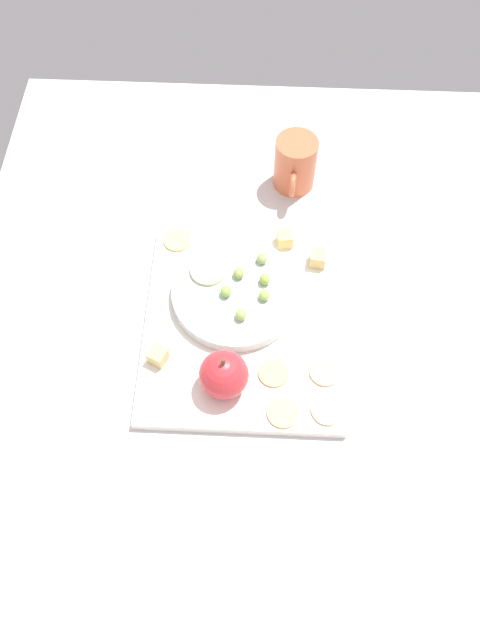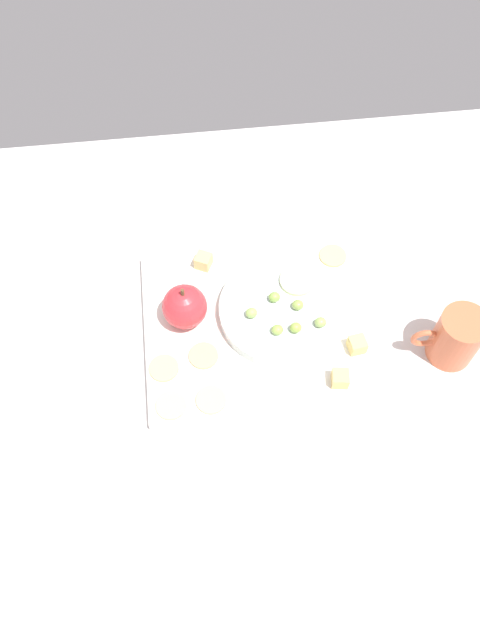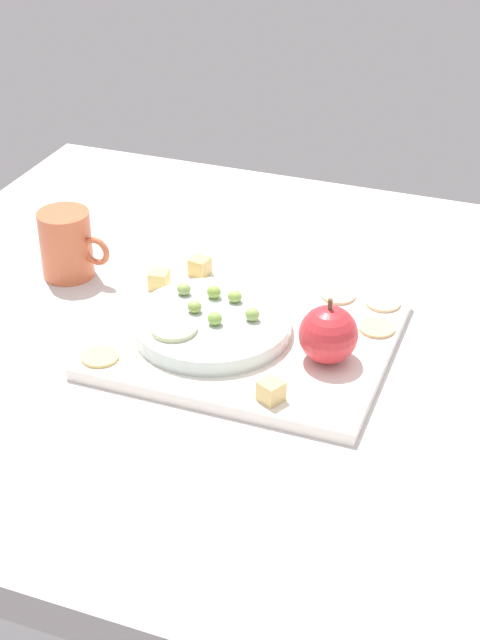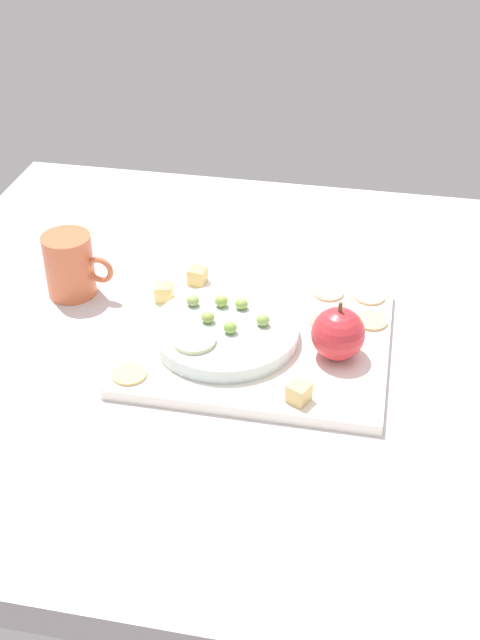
# 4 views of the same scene
# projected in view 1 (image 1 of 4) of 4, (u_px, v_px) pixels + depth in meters

# --- Properties ---
(table) EXTENTS (1.12, 0.91, 0.04)m
(table) POSITION_uv_depth(u_px,v_px,m) (262.00, 362.00, 0.93)
(table) COLOR silver
(table) RESTS_ON ground
(platter) EXTENTS (0.33, 0.29, 0.02)m
(platter) POSITION_uv_depth(u_px,v_px,m) (244.00, 324.00, 0.93)
(platter) COLOR white
(platter) RESTS_ON table
(serving_dish) EXTENTS (0.19, 0.19, 0.02)m
(serving_dish) POSITION_uv_depth(u_px,v_px,m) (236.00, 293.00, 0.94)
(serving_dish) COLOR silver
(serving_dish) RESTS_ON platter
(apple_whole) EXTENTS (0.07, 0.07, 0.07)m
(apple_whole) POSITION_uv_depth(u_px,v_px,m) (224.00, 375.00, 0.84)
(apple_whole) COLOR red
(apple_whole) RESTS_ON platter
(apple_stem) EXTENTS (0.01, 0.01, 0.01)m
(apple_stem) POSITION_uv_depth(u_px,v_px,m) (223.00, 362.00, 0.81)
(apple_stem) COLOR brown
(apple_stem) RESTS_ON apple_whole
(cheese_cube_0) EXTENTS (0.03, 0.03, 0.02)m
(cheese_cube_0) POSITION_uv_depth(u_px,v_px,m) (318.00, 258.00, 0.96)
(cheese_cube_0) COLOR #EAC471
(cheese_cube_0) RESTS_ON platter
(cheese_cube_1) EXTENTS (0.03, 0.03, 0.02)m
(cheese_cube_1) POSITION_uv_depth(u_px,v_px,m) (158.00, 356.00, 0.88)
(cheese_cube_1) COLOR #E9C677
(cheese_cube_1) RESTS_ON platter
(cheese_cube_2) EXTENTS (0.03, 0.03, 0.02)m
(cheese_cube_2) POSITION_uv_depth(u_px,v_px,m) (285.00, 239.00, 0.98)
(cheese_cube_2) COLOR #F2D274
(cheese_cube_2) RESTS_ON platter
(cracker_0) EXTENTS (0.04, 0.04, 0.00)m
(cracker_0) POSITION_uv_depth(u_px,v_px,m) (325.00, 372.00, 0.88)
(cracker_0) COLOR #E1B78C
(cracker_0) RESTS_ON platter
(cracker_1) EXTENTS (0.04, 0.04, 0.00)m
(cracker_1) POSITION_uv_depth(u_px,v_px,m) (283.00, 413.00, 0.85)
(cracker_1) COLOR #D3B680
(cracker_1) RESTS_ON platter
(cracker_2) EXTENTS (0.04, 0.04, 0.00)m
(cracker_2) POSITION_uv_depth(u_px,v_px,m) (327.00, 410.00, 0.85)
(cracker_2) COLOR beige
(cracker_2) RESTS_ON platter
(cracker_3) EXTENTS (0.04, 0.04, 0.00)m
(cracker_3) POSITION_uv_depth(u_px,v_px,m) (274.00, 373.00, 0.88)
(cracker_3) COLOR #E2B37C
(cracker_3) RESTS_ON platter
(cracker_4) EXTENTS (0.04, 0.04, 0.00)m
(cracker_4) POSITION_uv_depth(u_px,v_px,m) (177.00, 240.00, 0.99)
(cracker_4) COLOR #E1C67C
(cracker_4) RESTS_ON platter
(grape_0) EXTENTS (0.02, 0.02, 0.01)m
(grape_0) POSITION_uv_depth(u_px,v_px,m) (239.00, 273.00, 0.93)
(grape_0) COLOR #91AD51
(grape_0) RESTS_ON serving_dish
(grape_1) EXTENTS (0.02, 0.02, 0.02)m
(grape_1) POSITION_uv_depth(u_px,v_px,m) (263.00, 279.00, 0.93)
(grape_1) COLOR #96B94A
(grape_1) RESTS_ON serving_dish
(grape_2) EXTENTS (0.02, 0.02, 0.01)m
(grape_2) POSITION_uv_depth(u_px,v_px,m) (267.00, 295.00, 0.91)
(grape_2) COLOR #96BB52
(grape_2) RESTS_ON serving_dish
(grape_3) EXTENTS (0.02, 0.02, 0.02)m
(grape_3) POSITION_uv_depth(u_px,v_px,m) (241.00, 314.00, 0.90)
(grape_3) COLOR #97BF5E
(grape_3) RESTS_ON serving_dish
(grape_4) EXTENTS (0.02, 0.02, 0.01)m
(grape_4) POSITION_uv_depth(u_px,v_px,m) (262.00, 258.00, 0.95)
(grape_4) COLOR #98B55E
(grape_4) RESTS_ON serving_dish
(grape_5) EXTENTS (0.02, 0.02, 0.02)m
(grape_5) POSITION_uv_depth(u_px,v_px,m) (226.00, 291.00, 0.92)
(grape_5) COLOR #8DBB4F
(grape_5) RESTS_ON serving_dish
(apple_slice_0) EXTENTS (0.05, 0.05, 0.01)m
(apple_slice_0) POSITION_uv_depth(u_px,v_px,m) (208.00, 270.00, 0.94)
(apple_slice_0) COLOR beige
(apple_slice_0) RESTS_ON serving_dish
(cup) EXTENTS (0.10, 0.07, 0.09)m
(cup) POSITION_uv_depth(u_px,v_px,m) (295.00, 164.00, 1.03)
(cup) COLOR #D46741
(cup) RESTS_ON table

